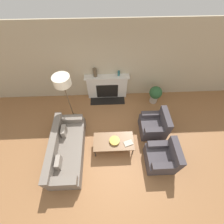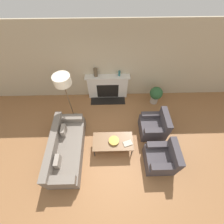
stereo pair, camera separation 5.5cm
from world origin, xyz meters
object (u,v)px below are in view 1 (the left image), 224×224
(bowl, at_px, (115,141))
(potted_plant, at_px, (155,94))
(book, at_px, (128,143))
(armchair_near, at_px, (162,157))
(floor_lamp, at_px, (63,83))
(mantel_vase_left, at_px, (95,73))
(coffee_table, at_px, (114,141))
(fireplace, at_px, (107,87))
(mantel_vase_center_left, at_px, (119,73))
(couch, at_px, (66,149))
(armchair_far, at_px, (154,125))

(bowl, distance_m, potted_plant, 2.54)
(potted_plant, bearing_deg, book, -122.18)
(armchair_near, distance_m, potted_plant, 2.45)
(floor_lamp, bearing_deg, mantel_vase_left, 51.06)
(armchair_near, distance_m, coffee_table, 1.49)
(book, bearing_deg, fireplace, 86.39)
(armchair_near, xyz_separation_m, mantel_vase_center_left, (-1.10, 2.81, 0.82))
(fireplace, height_order, book, fireplace)
(fireplace, height_order, floor_lamp, floor_lamp)
(bowl, relative_size, book, 1.04)
(couch, relative_size, mantel_vase_center_left, 11.14)
(mantel_vase_left, bearing_deg, floor_lamp, -128.94)
(couch, distance_m, book, 1.88)
(armchair_near, bearing_deg, armchair_far, 180.00)
(couch, bearing_deg, fireplace, -28.38)
(couch, distance_m, floor_lamp, 1.96)
(armchair_near, height_order, coffee_table, armchair_near)
(book, distance_m, mantel_vase_left, 2.68)
(couch, xyz_separation_m, bowl, (1.46, 0.13, 0.20))
(fireplace, relative_size, floor_lamp, 0.86)
(armchair_near, relative_size, potted_plant, 1.19)
(mantel_vase_left, bearing_deg, book, -67.48)
(armchair_near, relative_size, book, 2.92)
(couch, distance_m, bowl, 1.48)
(book, distance_m, potted_plant, 2.36)
(armchair_far, bearing_deg, book, -55.64)
(armchair_near, xyz_separation_m, floor_lamp, (-2.78, 1.76, 1.36))
(coffee_table, bearing_deg, potted_plant, 48.37)
(coffee_table, distance_m, potted_plant, 2.55)
(bowl, xyz_separation_m, potted_plant, (1.66, 1.91, -0.04))
(mantel_vase_left, relative_size, potted_plant, 0.42)
(couch, height_order, mantel_vase_left, mantel_vase_left)
(fireplace, xyz_separation_m, mantel_vase_left, (-0.41, 0.02, 0.69))
(bowl, distance_m, floor_lamp, 2.24)
(floor_lamp, height_order, mantel_vase_left, floor_lamp)
(couch, relative_size, bowl, 6.82)
(fireplace, relative_size, mantel_vase_center_left, 8.57)
(bowl, bearing_deg, mantel_vase_center_left, 83.43)
(floor_lamp, bearing_deg, armchair_far, -13.67)
(mantel_vase_left, distance_m, mantel_vase_center_left, 0.84)
(coffee_table, bearing_deg, bowl, -17.89)
(floor_lamp, distance_m, potted_plant, 3.39)
(coffee_table, bearing_deg, mantel_vase_center_left, 82.72)
(fireplace, relative_size, armchair_far, 1.87)
(fireplace, relative_size, armchair_near, 1.87)
(bowl, bearing_deg, fireplace, 94.18)
(potted_plant, bearing_deg, fireplace, 168.75)
(armchair_near, bearing_deg, coffee_table, -110.65)
(book, relative_size, mantel_vase_left, 0.97)
(fireplace, distance_m, book, 2.43)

